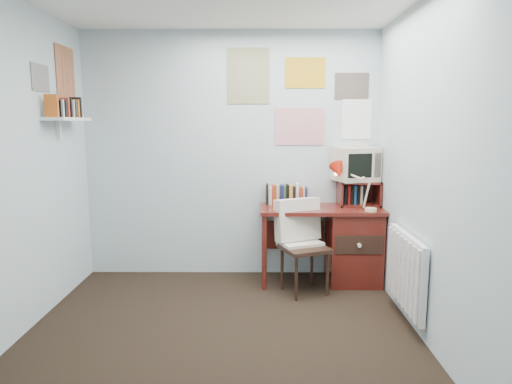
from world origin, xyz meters
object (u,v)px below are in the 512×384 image
crt_tv (355,162)px  wall_shelf (67,119)px  desk (347,242)px  radiator (406,271)px  desk_chair (305,249)px  tv_riser (358,193)px  desk_lamp (371,190)px

crt_tv → wall_shelf: size_ratio=0.62×
desk → radiator: bearing=-72.8°
crt_tv → radiator: size_ratio=0.48×
desk_chair → radiator: 0.97m
desk → crt_tv: bearing=57.9°
desk → radiator: 0.97m
tv_riser → radiator: size_ratio=0.50×
radiator → wall_shelf: 3.15m
desk_lamp → crt_tv: 0.41m
desk_lamp → desk: bearing=151.2°
desk_lamp → radiator: desk_lamp is taller
tv_riser → radiator: 1.15m
desk_chair → desk_lamp: bearing=-11.7°
desk → desk_lamp: size_ratio=2.97×
desk_chair → wall_shelf: 2.43m
desk_lamp → desk_chair: bearing=-150.7°
desk_lamp → crt_tv: crt_tv is taller
radiator → tv_riser: bearing=99.3°
desk_chair → desk_lamp: (0.63, 0.11, 0.54)m
desk_lamp → wall_shelf: bearing=-157.0°
desk → desk_lamp: desk_lamp is taller
desk → desk_lamp: (0.17, -0.19, 0.56)m
desk_lamp → wall_shelf: size_ratio=0.65×
crt_tv → wall_shelf: (-2.65, -0.51, 0.43)m
desk → wall_shelf: size_ratio=1.94×
desk_chair → crt_tv: (0.54, 0.44, 0.77)m
tv_riser → crt_tv: (-0.04, 0.02, 0.31)m
desk_chair → tv_riser: tv_riser is taller
tv_riser → crt_tv: 0.31m
desk → tv_riser: size_ratio=3.00×
desk_chair → tv_riser: bearing=13.9°
crt_tv → wall_shelf: bearing=174.1°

